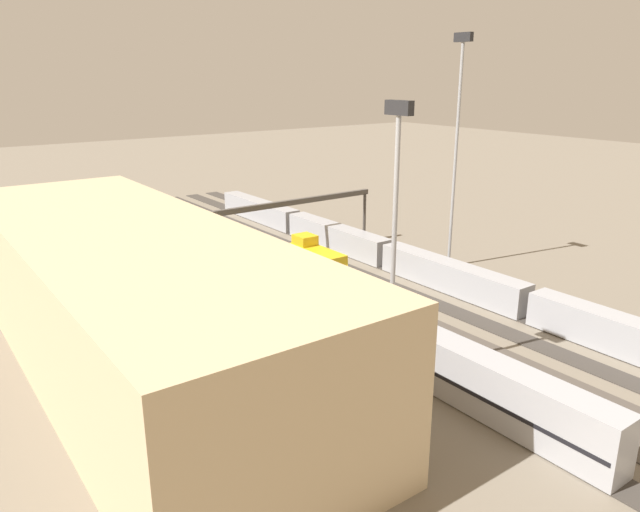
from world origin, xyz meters
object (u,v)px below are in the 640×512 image
object	(u,v)px
train_on_track_5	(262,273)
light_mast_1	(395,208)
train_on_track_1	(387,255)
signal_gantry	(292,208)
maintenance_shed	(132,299)
light_mast_0	(458,127)
train_on_track_3	(316,259)

from	to	relation	value
train_on_track_5	light_mast_1	xyz separation A→B (m)	(-26.75, 2.30, 13.65)
train_on_track_1	signal_gantry	size ratio (longest dim) A/B	3.19
train_on_track_5	maintenance_shed	bearing A→B (deg)	116.47
train_on_track_1	light_mast_0	world-z (taller)	light_mast_0
train_on_track_3	train_on_track_1	distance (m)	10.75
maintenance_shed	light_mast_0	bearing A→B (deg)	-86.23
train_on_track_3	train_on_track_1	xyz separation A→B (m)	(-3.94, -10.00, -0.14)
light_mast_0	light_mast_1	distance (m)	36.24
signal_gantry	train_on_track_5	bearing A→B (deg)	132.73
train_on_track_5	train_on_track_1	bearing A→B (deg)	-95.87
train_on_track_3	maintenance_shed	xyz separation A→B (m)	(-11.97, 30.27, 4.70)
signal_gantry	maintenance_shed	xyz separation A→B (m)	(-21.64, 32.77, -0.69)
signal_gantry	maintenance_shed	bearing A→B (deg)	123.44
train_on_track_3	train_on_track_5	world-z (taller)	same
light_mast_1	signal_gantry	world-z (taller)	light_mast_1
light_mast_1	signal_gantry	bearing A→B (deg)	-21.14
light_mast_1	maintenance_shed	world-z (taller)	light_mast_1
train_on_track_3	signal_gantry	world-z (taller)	signal_gantry
light_mast_0	signal_gantry	distance (m)	27.10
train_on_track_5	light_mast_0	xyz separation A→B (m)	(-6.92, -27.78, 17.59)
train_on_track_1	train_on_track_3	bearing A→B (deg)	68.51
light_mast_1	maintenance_shed	xyz separation A→B (m)	(16.65, 17.96, -9.40)
train_on_track_3	train_on_track_5	size ratio (longest dim) A/B	0.10
maintenance_shed	signal_gantry	bearing A→B (deg)	-56.56
light_mast_0	signal_gantry	world-z (taller)	light_mast_0
train_on_track_3	train_on_track_5	distance (m)	10.19
train_on_track_1	light_mast_1	bearing A→B (deg)	137.91
train_on_track_1	signal_gantry	xyz separation A→B (m)	(13.60, 7.50, 5.53)
light_mast_0	train_on_track_5	bearing A→B (deg)	76.01
light_mast_0	light_mast_1	size ratio (longest dim) A/B	1.29
light_mast_1	maintenance_shed	size ratio (longest dim) A/B	0.42
train_on_track_3	maintenance_shed	world-z (taller)	maintenance_shed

